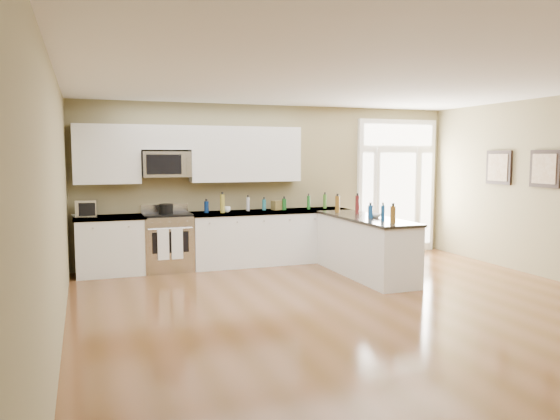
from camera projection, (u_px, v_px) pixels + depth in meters
name	position (u px, v px, depth m)	size (l,w,h in m)	color
ground	(387.00, 321.00, 6.29)	(8.00, 8.00, 0.00)	brown
room_shell	(390.00, 173.00, 6.11)	(8.00, 8.00, 8.00)	#897E56
back_cabinet_left	(111.00, 247.00, 8.73)	(1.10, 0.66, 0.94)	white
back_cabinet_right	(271.00, 239.00, 9.64)	(2.85, 0.66, 0.94)	white
peninsula_cabinet	(365.00, 248.00, 8.65)	(0.69, 2.32, 0.94)	white
upper_cabinet_left	(107.00, 154.00, 8.71)	(1.04, 0.33, 0.95)	white
upper_cabinet_right	(246.00, 154.00, 9.49)	(1.94, 0.33, 0.95)	white
upper_cabinet_short	(165.00, 137.00, 9.00)	(0.82, 0.33, 0.40)	white
microwave	(166.00, 164.00, 9.01)	(0.78, 0.41, 0.42)	silver
entry_door	(397.00, 186.00, 10.72)	(1.70, 0.10, 2.60)	white
wall_art_near	(499.00, 167.00, 9.34)	(0.05, 0.58, 0.58)	black
wall_art_far	(545.00, 169.00, 8.41)	(0.05, 0.58, 0.58)	black
kitchen_range	(168.00, 242.00, 9.03)	(0.79, 0.70, 1.08)	silver
stockpot	(166.00, 208.00, 8.93)	(0.23, 0.23, 0.18)	black
toaster_oven	(87.00, 209.00, 8.56)	(0.31, 0.25, 0.27)	silver
cardboard_box	(278.00, 205.00, 9.70)	(0.20, 0.14, 0.16)	brown
bowl_left	(78.00, 216.00, 8.54)	(0.19, 0.19, 0.05)	white
bowl_peninsula	(375.00, 216.00, 8.49)	(0.19, 0.19, 0.06)	white
cup_counter	(227.00, 209.00, 9.28)	(0.12, 0.12, 0.10)	white
counter_bottles	(306.00, 206.00, 9.09)	(2.40, 2.46, 0.31)	#19591E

